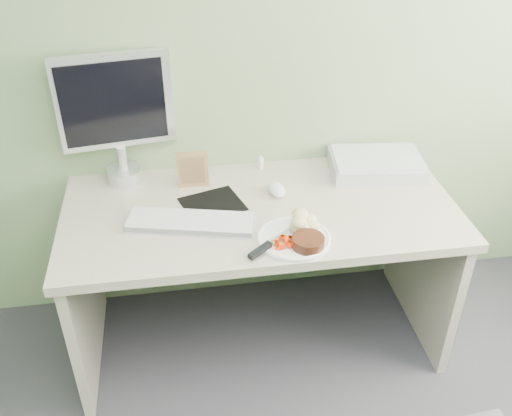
{
  "coord_description": "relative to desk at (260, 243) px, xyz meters",
  "views": [
    {
      "loc": [
        -0.31,
        -0.28,
        2.01
      ],
      "look_at": [
        -0.04,
        1.5,
        0.81
      ],
      "focal_mm": 40.0,
      "sensor_mm": 36.0,
      "label": 1
    }
  ],
  "objects": [
    {
      "name": "wall_back",
      "position": [
        0.0,
        0.38,
        0.8
      ],
      "size": [
        3.5,
        0.0,
        3.5
      ],
      "primitive_type": "plane",
      "rotation": [
        1.57,
        0.0,
        0.0
      ],
      "color": "gray",
      "rests_on": "floor"
    },
    {
      "name": "desk",
      "position": [
        0.0,
        0.0,
        0.0
      ],
      "size": [
        1.6,
        0.75,
        0.73
      ],
      "color": "#B7AF99",
      "rests_on": "floor"
    },
    {
      "name": "plate",
      "position": [
        0.09,
        -0.24,
        0.19
      ],
      "size": [
        0.28,
        0.28,
        0.01
      ],
      "primitive_type": "cylinder",
      "color": "white",
      "rests_on": "desk"
    },
    {
      "name": "steak",
      "position": [
        0.13,
        -0.3,
        0.22
      ],
      "size": [
        0.16,
        0.16,
        0.04
      ],
      "primitive_type": "cylinder",
      "rotation": [
        0.0,
        0.0,
        -0.38
      ],
      "color": "black",
      "rests_on": "plate"
    },
    {
      "name": "potato_pile",
      "position": [
        0.12,
        -0.2,
        0.23
      ],
      "size": [
        0.14,
        0.11,
        0.07
      ],
      "primitive_type": "ellipsoid",
      "rotation": [
        0.0,
        0.0,
        0.2
      ],
      "color": "tan",
      "rests_on": "plate"
    },
    {
      "name": "carrot_heap",
      "position": [
        0.04,
        -0.28,
        0.22
      ],
      "size": [
        0.08,
        0.07,
        0.04
      ],
      "primitive_type": "cube",
      "rotation": [
        0.0,
        0.0,
        -0.34
      ],
      "color": "#F52F05",
      "rests_on": "plate"
    },
    {
      "name": "steak_knife",
      "position": [
        -0.02,
        -0.29,
        0.21
      ],
      "size": [
        0.23,
        0.2,
        0.02
      ],
      "rotation": [
        0.0,
        0.0,
        0.69
      ],
      "color": "silver",
      "rests_on": "plate"
    },
    {
      "name": "mousepad",
      "position": [
        -0.19,
        0.05,
        0.18
      ],
      "size": [
        0.29,
        0.27,
        0.0
      ],
      "primitive_type": "cube",
      "rotation": [
        0.0,
        0.0,
        0.3
      ],
      "color": "black",
      "rests_on": "desk"
    },
    {
      "name": "keyboard",
      "position": [
        -0.29,
        -0.08,
        0.2
      ],
      "size": [
        0.51,
        0.26,
        0.02
      ],
      "primitive_type": "cube",
      "rotation": [
        0.0,
        0.0,
        -0.24
      ],
      "color": "white",
      "rests_on": "desk"
    },
    {
      "name": "computer_mouse",
      "position": [
        0.09,
        0.09,
        0.2
      ],
      "size": [
        0.08,
        0.12,
        0.04
      ],
      "primitive_type": "ellipsoid",
      "rotation": [
        0.0,
        0.0,
        0.12
      ],
      "color": "white",
      "rests_on": "desk"
    },
    {
      "name": "photo_frame",
      "position": [
        -0.26,
        0.21,
        0.27
      ],
      "size": [
        0.13,
        0.02,
        0.17
      ],
      "primitive_type": "cube",
      "rotation": [
        0.0,
        0.0,
        -0.03
      ],
      "color": "#966D46",
      "rests_on": "desk"
    },
    {
      "name": "eyedrop_bottle",
      "position": [
        0.05,
        0.31,
        0.22
      ],
      "size": [
        0.02,
        0.02,
        0.07
      ],
      "color": "white",
      "rests_on": "desk"
    },
    {
      "name": "scanner",
      "position": [
        0.56,
        0.22,
        0.21
      ],
      "size": [
        0.43,
        0.32,
        0.06
      ],
      "primitive_type": "cube",
      "rotation": [
        0.0,
        0.0,
        -0.12
      ],
      "color": "silver",
      "rests_on": "desk"
    },
    {
      "name": "monitor",
      "position": [
        -0.55,
        0.32,
        0.5
      ],
      "size": [
        0.47,
        0.15,
        0.56
      ],
      "rotation": [
        0.0,
        0.0,
        0.15
      ],
      "color": "silver",
      "rests_on": "desk"
    }
  ]
}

